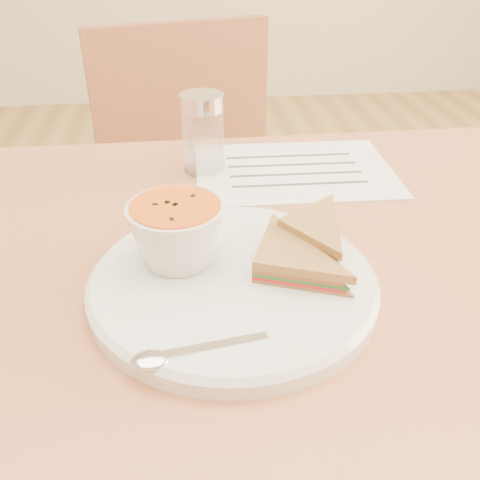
{
  "coord_description": "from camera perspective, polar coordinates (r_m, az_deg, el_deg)",
  "views": [
    {
      "loc": [
        -0.1,
        -0.55,
        1.1
      ],
      "look_at": [
        -0.04,
        -0.07,
        0.8
      ],
      "focal_mm": 40.0,
      "sensor_mm": 36.0,
      "label": 1
    }
  ],
  "objects": [
    {
      "name": "dining_table",
      "position": [
        0.91,
        2.33,
        -20.56
      ],
      "size": [
        1.0,
        0.7,
        0.75
      ],
      "primitive_type": null,
      "color": "#9F5931",
      "rests_on": "floor"
    },
    {
      "name": "paper_menu",
      "position": [
        0.84,
        5.78,
        7.41
      ],
      "size": [
        0.31,
        0.23,
        0.0
      ],
      "primitive_type": null,
      "rotation": [
        0.0,
        0.0,
        -0.03
      ],
      "color": "silver",
      "rests_on": "dining_table"
    },
    {
      "name": "chair_far",
      "position": [
        1.2,
        -3.23,
        -0.76
      ],
      "size": [
        0.48,
        0.48,
        0.9
      ],
      "primitive_type": null,
      "rotation": [
        0.0,
        0.0,
        3.38
      ],
      "color": "brown",
      "rests_on": "floor"
    },
    {
      "name": "spoon",
      "position": [
        0.48,
        -3.6,
        -11.46
      ],
      "size": [
        0.17,
        0.06,
        0.01
      ],
      "primitive_type": null,
      "rotation": [
        0.0,
        0.0,
        0.18
      ],
      "color": "silver",
      "rests_on": "plate"
    },
    {
      "name": "sandwich_half_b",
      "position": [
        0.6,
        3.97,
        1.03
      ],
      "size": [
        0.13,
        0.13,
        0.03
      ],
      "primitive_type": null,
      "rotation": [
        0.0,
        0.0,
        -0.97
      ],
      "color": "#996636",
      "rests_on": "plate"
    },
    {
      "name": "condiment_shaker",
      "position": [
        0.82,
        -3.97,
        11.27
      ],
      "size": [
        0.08,
        0.08,
        0.12
      ],
      "primitive_type": null,
      "rotation": [
        0.0,
        0.0,
        -0.29
      ],
      "color": "silver",
      "rests_on": "dining_table"
    },
    {
      "name": "plate",
      "position": [
        0.57,
        -0.77,
        -4.71
      ],
      "size": [
        0.38,
        0.38,
        0.02
      ],
      "primitive_type": null,
      "rotation": [
        0.0,
        0.0,
        -0.3
      ],
      "color": "silver",
      "rests_on": "dining_table"
    },
    {
      "name": "soup_bowl",
      "position": [
        0.57,
        -6.71,
        0.44
      ],
      "size": [
        0.12,
        0.12,
        0.07
      ],
      "primitive_type": null,
      "rotation": [
        0.0,
        0.0,
        -0.23
      ],
      "color": "silver",
      "rests_on": "plate"
    },
    {
      "name": "sandwich_half_a",
      "position": [
        0.54,
        1.28,
        -3.76
      ],
      "size": [
        0.13,
        0.13,
        0.03
      ],
      "primitive_type": null,
      "rotation": [
        0.0,
        0.0,
        -0.37
      ],
      "color": "#996636",
      "rests_on": "plate"
    }
  ]
}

